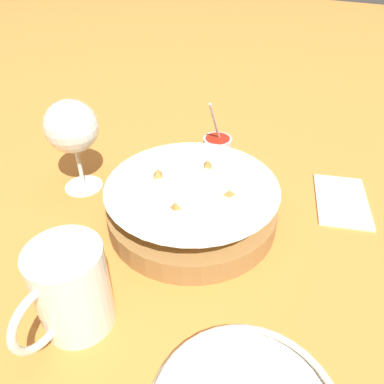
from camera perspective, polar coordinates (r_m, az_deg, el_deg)
The scene contains 6 objects.
ground_plane at distance 0.61m, azimuth -0.51°, elevation -3.30°, with size 4.00×4.00×0.00m, color orange.
food_basket at distance 0.58m, azimuth 0.03°, elevation -2.01°, with size 0.26×0.26×0.08m.
sauce_cup at distance 0.75m, azimuth 3.87°, elevation 7.06°, with size 0.07×0.06×0.13m.
wine_glass at distance 0.64m, azimuth -17.85°, elevation 9.10°, with size 0.09×0.09×0.16m.
beer_mug at distance 0.45m, azimuth -17.87°, elevation -14.25°, with size 0.13×0.08×0.11m.
napkin at distance 0.68m, azimuth 21.88°, elevation -1.07°, with size 0.16×0.12×0.01m.
Camera 1 is at (0.41, 0.23, 0.39)m, focal length 35.00 mm.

